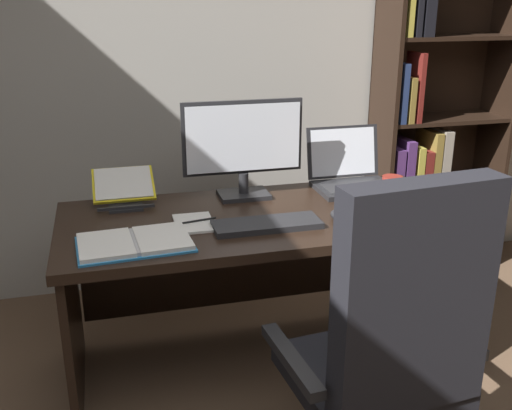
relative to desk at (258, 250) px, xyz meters
name	(u,v)px	position (x,y,z in m)	size (l,w,h in m)	color
wall_back	(209,29)	(-0.02, 0.91, 0.88)	(4.82, 0.12, 2.80)	#B2ADA3
desk	(258,250)	(0.00, 0.00, 0.00)	(1.65, 0.74, 0.72)	black
bookshelf	(431,85)	(1.17, 0.68, 0.57)	(0.75, 0.31, 2.26)	black
office_chair	(386,369)	(0.18, -0.87, -0.05)	(0.64, 0.60, 1.11)	#232326
monitor	(243,148)	(-0.02, 0.17, 0.41)	(0.53, 0.16, 0.43)	#232326
laptop	(351,175)	(0.50, 0.18, 0.25)	(0.36, 0.32, 0.27)	#232326
keyboard	(267,224)	(-0.02, -0.22, 0.20)	(0.42, 0.15, 0.02)	#232326
computer_mouse	(339,216)	(0.28, -0.22, 0.21)	(0.06, 0.10, 0.04)	#232326
reading_stand_with_book	(124,188)	(-0.54, 0.22, 0.26)	(0.26, 0.25, 0.13)	#232326
open_binder	(135,242)	(-0.53, -0.27, 0.20)	(0.42, 0.29, 0.02)	#2D84C6
notepad	(194,223)	(-0.29, -0.11, 0.20)	(0.15, 0.21, 0.01)	white
pen	(199,220)	(-0.27, -0.11, 0.21)	(0.01, 0.01, 0.14)	black
coffee_mug	(392,186)	(0.63, 0.02, 0.24)	(0.09, 0.09, 0.09)	maroon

